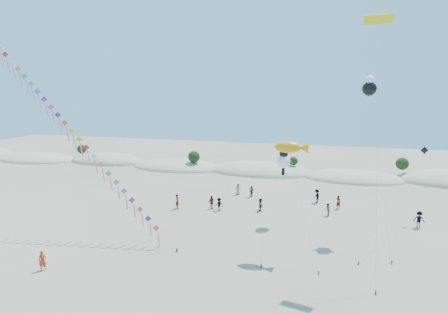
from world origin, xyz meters
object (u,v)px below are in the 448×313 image
fish_kite (292,148)px  flyer_foreground (42,261)px  parafoil_kite (378,25)px  kite_train (66,125)px

fish_kite → flyer_foreground: size_ratio=6.10×
fish_kite → parafoil_kite: bearing=-4.3°
fish_kite → flyer_foreground: 23.38m
parafoil_kite → flyer_foreground: parafoil_kite is taller
kite_train → flyer_foreground: (3.61, -8.78, -10.46)m
parafoil_kite → fish_kite: bearing=175.7°
fish_kite → parafoil_kite: (6.48, -0.48, 10.17)m
fish_kite → flyer_foreground: (-19.47, -9.34, -8.96)m
parafoil_kite → flyer_foreground: size_ratio=12.24×
kite_train → parafoil_kite: bearing=0.2°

